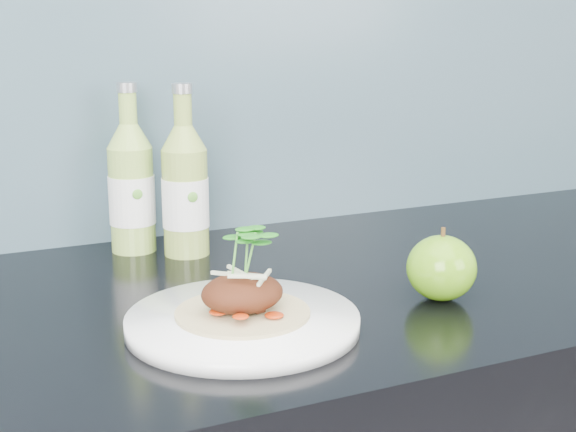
% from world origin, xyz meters
% --- Properties ---
extents(dinner_plate, '(0.29, 0.29, 0.02)m').
position_xyz_m(dinner_plate, '(-0.05, 1.58, 0.91)').
color(dinner_plate, white).
rests_on(dinner_plate, kitchen_counter).
extents(pork_taco, '(0.14, 0.14, 0.10)m').
position_xyz_m(pork_taco, '(-0.05, 1.58, 0.94)').
color(pork_taco, tan).
rests_on(pork_taco, dinner_plate).
extents(green_apple, '(0.09, 0.09, 0.09)m').
position_xyz_m(green_apple, '(0.19, 1.57, 0.94)').
color(green_apple, '#599310').
rests_on(green_apple, kitchen_counter).
extents(cider_bottle_left, '(0.08, 0.08, 0.23)m').
position_xyz_m(cider_bottle_left, '(-0.08, 1.92, 0.99)').
color(cider_bottle_left, '#96BC4E').
rests_on(cider_bottle_left, kitchen_counter).
extents(cider_bottle_right, '(0.07, 0.07, 0.23)m').
position_xyz_m(cider_bottle_right, '(-0.02, 1.87, 0.99)').
color(cider_bottle_right, '#8FAA47').
rests_on(cider_bottle_right, kitchen_counter).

